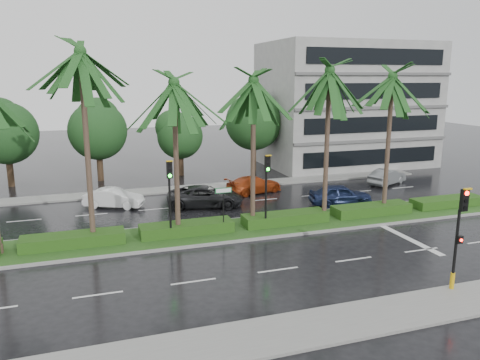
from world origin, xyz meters
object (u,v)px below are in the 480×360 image
object	(u,v)px
signal_median_left	(170,188)
car_blue	(340,195)
car_red	(254,185)
car_grey	(387,177)
signal_near	(459,235)
car_darkgrey	(205,196)
street_sign	(223,199)
car_white	(114,198)

from	to	relation	value
signal_median_left	car_blue	xyz separation A→B (m)	(12.50, 3.70, -2.27)
car_red	car_grey	distance (m)	11.48
signal_near	car_darkgrey	world-z (taller)	signal_near
street_sign	car_red	xyz separation A→B (m)	(5.00, 8.69, -1.47)
car_blue	car_grey	world-z (taller)	car_blue
signal_near	car_white	bearing A→B (deg)	125.08
signal_median_left	street_sign	bearing A→B (deg)	3.47
signal_near	signal_median_left	bearing A→B (deg)	135.91
street_sign	car_white	xyz separation A→B (m)	(-5.48, 7.90, -1.47)
car_blue	car_grey	size ratio (longest dim) A/B	1.09
car_red	car_blue	size ratio (longest dim) A/B	1.05
signal_median_left	car_darkgrey	distance (m)	7.54
street_sign	car_darkgrey	bearing A→B (deg)	85.31
signal_near	car_grey	size ratio (longest dim) A/B	1.11
car_darkgrey	car_blue	distance (m)	9.36
signal_near	car_blue	bearing A→B (deg)	79.42
car_red	car_grey	world-z (taller)	car_red
car_darkgrey	car_grey	bearing A→B (deg)	-69.53
signal_median_left	car_white	bearing A→B (deg)	107.05
signal_median_left	car_white	xyz separation A→B (m)	(-2.48, 8.08, -2.34)
signal_median_left	car_darkgrey	world-z (taller)	signal_median_left
street_sign	car_white	world-z (taller)	street_sign
signal_near	car_white	size ratio (longest dim) A/B	1.09
signal_median_left	car_darkgrey	xyz separation A→B (m)	(3.50, 6.28, -2.28)
signal_median_left	car_darkgrey	size ratio (longest dim) A/B	0.84
car_grey	car_red	bearing A→B (deg)	61.17
street_sign	car_white	size ratio (longest dim) A/B	0.65
signal_median_left	car_white	distance (m)	8.77
car_grey	street_sign	bearing A→B (deg)	90.74
signal_median_left	car_red	distance (m)	12.18
car_white	car_blue	world-z (taller)	car_blue
street_sign	car_red	bearing A→B (deg)	60.09
car_darkgrey	street_sign	bearing A→B (deg)	-170.71
signal_near	street_sign	xyz separation A→B (m)	(-7.00, 9.87, -0.38)
car_darkgrey	car_red	world-z (taller)	car_darkgrey
car_blue	car_grey	xyz separation A→B (m)	(6.96, 4.39, -0.08)
signal_near	car_red	world-z (taller)	signal_near
street_sign	car_darkgrey	distance (m)	6.28
car_white	car_darkgrey	world-z (taller)	car_darkgrey
car_darkgrey	car_blue	size ratio (longest dim) A/B	1.21
signal_near	street_sign	distance (m)	12.11
car_white	car_red	world-z (taller)	car_white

